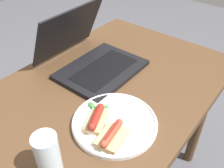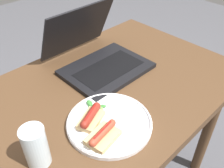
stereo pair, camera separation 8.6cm
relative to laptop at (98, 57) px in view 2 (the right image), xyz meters
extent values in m
cube|color=#4C331E|center=(-0.06, -0.13, -0.06)|extent=(1.04, 0.70, 0.04)
cylinder|color=#4C331E|center=(0.38, 0.15, -0.41)|extent=(0.05, 0.05, 0.67)
cylinder|color=#4C331E|center=(0.38, -0.40, -0.41)|extent=(0.05, 0.05, 0.67)
cube|color=black|center=(0.00, -0.05, -0.03)|extent=(0.33, 0.25, 0.02)
cube|color=black|center=(0.00, -0.07, -0.02)|extent=(0.27, 0.14, 0.00)
cube|color=black|center=(0.00, 0.13, 0.08)|extent=(0.33, 0.11, 0.22)
cube|color=black|center=(0.00, 0.12, 0.09)|extent=(0.30, 0.09, 0.19)
cylinder|color=silver|center=(-0.20, -0.27, -0.04)|extent=(0.27, 0.27, 0.01)
torus|color=silver|center=(-0.20, -0.27, -0.03)|extent=(0.27, 0.27, 0.01)
cube|color=tan|center=(-0.24, -0.23, -0.02)|extent=(0.11, 0.09, 0.02)
cylinder|color=maroon|center=(-0.24, -0.23, 0.00)|extent=(0.09, 0.06, 0.03)
sphere|color=maroon|center=(-0.20, -0.22, 0.00)|extent=(0.03, 0.03, 0.03)
sphere|color=maroon|center=(-0.28, -0.25, 0.00)|extent=(0.03, 0.03, 0.03)
cylinder|color=red|center=(-0.24, -0.23, 0.01)|extent=(0.07, 0.03, 0.00)
cube|color=tan|center=(-0.26, -0.31, -0.02)|extent=(0.11, 0.08, 0.02)
cylinder|color=#9E3D28|center=(-0.26, -0.31, 0.00)|extent=(0.09, 0.04, 0.02)
sphere|color=#9E3D28|center=(-0.21, -0.30, 0.00)|extent=(0.02, 0.02, 0.02)
sphere|color=#9E3D28|center=(-0.31, -0.32, 0.00)|extent=(0.02, 0.02, 0.02)
cylinder|color=red|center=(-0.26, -0.31, 0.01)|extent=(0.08, 0.02, 0.01)
ellipsoid|color=#709E4C|center=(-0.18, -0.21, -0.03)|extent=(0.01, 0.02, 0.01)
ellipsoid|color=#2D662D|center=(-0.20, -0.19, -0.03)|extent=(0.03, 0.03, 0.01)
ellipsoid|color=#4C8E3D|center=(-0.19, -0.20, -0.03)|extent=(0.02, 0.03, 0.01)
ellipsoid|color=#387A33|center=(-0.17, -0.21, -0.03)|extent=(0.02, 0.02, 0.01)
ellipsoid|color=#387A33|center=(-0.20, -0.20, -0.03)|extent=(0.01, 0.02, 0.01)
ellipsoid|color=#2D662D|center=(-0.19, -0.19, -0.03)|extent=(0.03, 0.03, 0.01)
ellipsoid|color=#387A33|center=(-0.19, -0.17, -0.02)|extent=(0.03, 0.04, 0.01)
cylinder|color=silver|center=(-0.43, -0.24, 0.02)|extent=(0.06, 0.06, 0.13)
camera|label=1|loc=(-0.63, -0.60, 0.55)|focal=40.00mm
camera|label=2|loc=(-0.57, -0.67, 0.55)|focal=40.00mm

